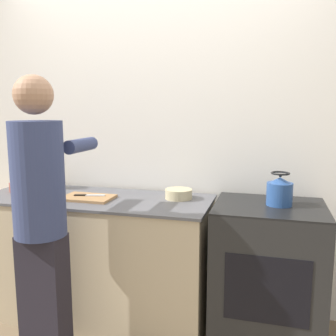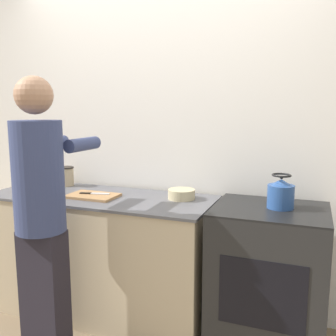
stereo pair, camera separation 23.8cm
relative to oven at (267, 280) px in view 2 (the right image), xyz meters
name	(u,v)px [view 2 (the right image)]	position (x,y,z in m)	size (l,w,h in m)	color
wall_back	(166,137)	(-0.84, 0.40, 0.84)	(8.00, 0.05, 2.60)	white
counter	(102,254)	(-1.21, 0.02, -0.02)	(1.66, 0.65, 0.89)	#C6B28E
oven	(267,280)	(0.00, 0.00, 0.00)	(0.68, 0.58, 0.92)	black
person	(41,206)	(-1.28, -0.52, 0.48)	(0.34, 0.58, 1.70)	black
cutting_board	(93,196)	(-1.23, -0.03, 0.44)	(0.35, 0.23, 0.02)	#A87A4C
knife	(94,193)	(-1.23, -0.01, 0.45)	(0.22, 0.08, 0.01)	silver
kettle	(281,194)	(0.05, 0.02, 0.55)	(0.16, 0.16, 0.21)	#284C8C
bowl_prep	(182,194)	(-0.62, 0.14, 0.46)	(0.19, 0.19, 0.07)	#C6B789
bowl_mixing	(33,184)	(-1.84, 0.06, 0.46)	(0.18, 0.18, 0.07)	#9E4738
canister_jar	(66,176)	(-1.65, 0.23, 0.51)	(0.12, 0.12, 0.16)	tan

